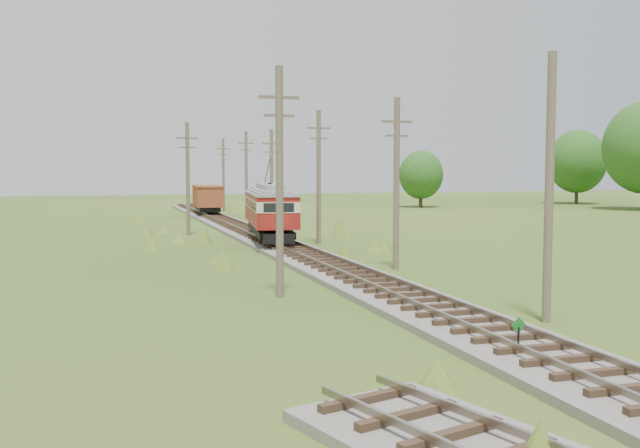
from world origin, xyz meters
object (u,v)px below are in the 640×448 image
object	(u,v)px
streetcar	(270,207)
gravel_pile	(266,217)
gondola	(207,197)
switch_marker	(518,333)

from	to	relation	value
streetcar	gravel_pile	xyz separation A→B (m)	(3.98, 18.73, -1.88)
streetcar	gondola	size ratio (longest dim) A/B	1.37
streetcar	gravel_pile	distance (m)	19.24
gondola	streetcar	bearing A→B (deg)	-86.45
gravel_pile	gondola	bearing A→B (deg)	110.50
switch_marker	streetcar	distance (m)	30.37
switch_marker	gravel_pile	bearing A→B (deg)	85.13
gondola	gravel_pile	bearing A→B (deg)	-65.95
streetcar	gondola	distance (m)	29.39
switch_marker	gondola	world-z (taller)	gondola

